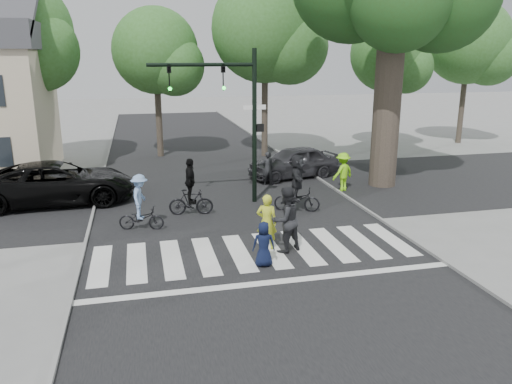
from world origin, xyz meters
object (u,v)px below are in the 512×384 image
pedestrian_child (264,244)px  cyclist_right (297,186)px  pedestrian_woman (267,222)px  pedestrian_adult (286,220)px  traffic_signal (233,105)px  car_suv (58,183)px  cyclist_left (141,206)px  cyclist_mid (191,192)px  car_grey (294,162)px

pedestrian_child → cyclist_right: 5.33m
pedestrian_woman → pedestrian_adult: size_ratio=0.86×
traffic_signal → car_suv: traffic_signal is taller
cyclist_left → cyclist_mid: 2.22m
traffic_signal → pedestrian_child: 7.10m
car_grey → pedestrian_child: bearing=-34.3°
cyclist_left → cyclist_right: bearing=7.7°
pedestrian_adult → traffic_signal: bearing=-105.7°
cyclist_right → pedestrian_woman: bearing=-121.1°
cyclist_mid → car_suv: 5.69m
pedestrian_child → pedestrian_adult: size_ratio=0.65×
pedestrian_child → cyclist_mid: cyclist_mid is taller
pedestrian_adult → car_suv: bearing=-65.0°
cyclist_mid → car_grey: size_ratio=0.48×
cyclist_left → cyclist_right: 5.83m
cyclist_mid → car_suv: bearing=151.1°
traffic_signal → cyclist_right: (2.12, -1.60, -2.92)m
cyclist_left → car_suv: (-3.16, 4.02, 0.01)m
pedestrian_adult → car_suv: 10.16m
cyclist_right → cyclist_mid: bearing=173.0°
pedestrian_adult → car_grey: size_ratio=0.45×
car_suv → cyclist_mid: bearing=-121.6°
pedestrian_child → pedestrian_adult: (0.91, 0.92, 0.35)m
pedestrian_woman → pedestrian_adult: bearing=168.3°
pedestrian_adult → cyclist_right: size_ratio=0.91×
cyclist_left → pedestrian_child: bearing=-50.0°
car_suv → car_grey: size_ratio=1.36×
cyclist_right → pedestrian_adult: bearing=-112.8°
pedestrian_child → car_grey: (4.02, 9.97, 0.11)m
traffic_signal → pedestrian_child: size_ratio=4.64×
traffic_signal → cyclist_right: size_ratio=2.74×
pedestrian_woman → cyclist_right: size_ratio=0.79×
car_suv → car_grey: 10.67m
pedestrian_child → cyclist_mid: bearing=-64.1°
pedestrian_woman → pedestrian_child: bearing=93.1°
cyclist_left → cyclist_mid: cyclist_mid is taller
pedestrian_child → cyclist_right: (2.49, 4.70, 0.33)m
traffic_signal → pedestrian_adult: (0.53, -5.38, -2.90)m
pedestrian_woman → cyclist_right: (2.08, 3.45, 0.12)m
car_suv → pedestrian_woman: bearing=-137.0°
pedestrian_child → car_suv: size_ratio=0.21×
traffic_signal → car_suv: 7.65m
traffic_signal → pedestrian_woman: traffic_signal is taller
pedestrian_child → cyclist_mid: (-1.46, 5.18, 0.23)m
pedestrian_adult → car_grey: 9.58m
traffic_signal → car_grey: 6.06m
pedestrian_child → car_grey: car_grey is taller
car_suv → car_grey: (10.47, 2.04, -0.08)m
cyclist_right → car_suv: (-8.94, 3.23, -0.14)m
car_suv → traffic_signal: bearing=-106.2°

